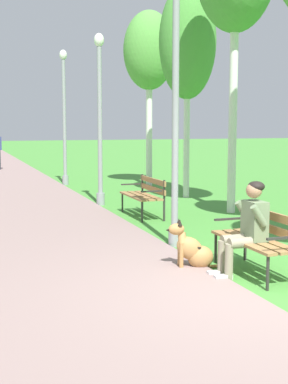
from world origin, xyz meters
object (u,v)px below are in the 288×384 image
object	(u,v)px
park_bench_mid	(145,193)
dog_shepherd	(193,250)
birch_tree_fifth	(149,52)
person_seated_on_near_bench	(247,225)
lamp_post_near	(175,107)
birch_tree_fourth	(188,42)
lamp_post_far	(64,116)
lamp_post_mid	(100,118)
park_bench_near	(260,236)

from	to	relation	value
park_bench_mid	dog_shepherd	bearing A→B (deg)	-100.28
birch_tree_fifth	person_seated_on_near_bench	bearing A→B (deg)	-102.62
lamp_post_near	birch_tree_fourth	bearing A→B (deg)	64.67
park_bench_mid	lamp_post_near	size ratio (longest dim) A/B	0.34
lamp_post_near	birch_tree_fourth	world-z (taller)	birch_tree_fourth
lamp_post_far	birch_tree_fifth	size ratio (longest dim) A/B	0.78
person_seated_on_near_bench	lamp_post_near	bearing A→B (deg)	97.08
lamp_post_far	park_bench_mid	bearing A→B (deg)	-85.89
dog_shepherd	birch_tree_fourth	xyz separation A→B (m)	(2.84, 6.76, 3.86)
lamp_post_near	lamp_post_far	size ratio (longest dim) A/B	1.00
person_seated_on_near_bench	lamp_post_mid	bearing A→B (deg)	92.16
park_bench_near	dog_shepherd	bearing A→B (deg)	145.05
lamp_post_near	person_seated_on_near_bench	bearing A→B (deg)	-82.92
birch_tree_fifth	lamp_post_mid	bearing A→B (deg)	-125.28
lamp_post_far	dog_shepherd	bearing A→B (deg)	-91.58
lamp_post_mid	birch_tree_fifth	size ratio (longest dim) A/B	0.75
person_seated_on_near_bench	park_bench_mid	bearing A→B (deg)	87.08
lamp_post_far	lamp_post_mid	bearing A→B (deg)	-90.28
park_bench_near	birch_tree_fifth	world-z (taller)	birch_tree_fifth
park_bench_mid	lamp_post_far	bearing A→B (deg)	94.11
person_seated_on_near_bench	lamp_post_far	bearing A→B (deg)	91.15
lamp_post_mid	park_bench_mid	bearing A→B (deg)	-75.35
person_seated_on_near_bench	lamp_post_far	world-z (taller)	lamp_post_far
dog_shepherd	park_bench_mid	bearing A→B (deg)	79.72
person_seated_on_near_bench	lamp_post_mid	world-z (taller)	lamp_post_mid
dog_shepherd	lamp_post_mid	distance (m)	6.43
lamp_post_mid	lamp_post_far	bearing A→B (deg)	89.72
park_bench_near	lamp_post_far	world-z (taller)	lamp_post_far
park_bench_mid	lamp_post_far	world-z (taller)	lamp_post_far
person_seated_on_near_bench	birch_tree_fourth	bearing A→B (deg)	72.44
lamp_post_far	person_seated_on_near_bench	bearing A→B (deg)	-88.85
park_bench_near	lamp_post_mid	world-z (taller)	lamp_post_mid
dog_shepherd	lamp_post_mid	world-z (taller)	lamp_post_mid
park_bench_mid	dog_shepherd	xyz separation A→B (m)	(-0.77, -4.25, -0.25)
park_bench_near	dog_shepherd	world-z (taller)	park_bench_near
park_bench_mid	birch_tree_fourth	size ratio (longest dim) A/B	0.26
park_bench_near	person_seated_on_near_bench	distance (m)	0.27
dog_shepherd	lamp_post_near	world-z (taller)	lamp_post_near
person_seated_on_near_bench	dog_shepherd	distance (m)	0.86
lamp_post_far	birch_tree_fifth	world-z (taller)	birch_tree_fifth
lamp_post_mid	birch_tree_fifth	bearing A→B (deg)	54.72
dog_shepherd	birch_tree_fifth	world-z (taller)	birch_tree_fifth
dog_shepherd	birch_tree_fifth	bearing A→B (deg)	73.81
park_bench_near	dog_shepherd	size ratio (longest dim) A/B	1.82
park_bench_near	lamp_post_near	xyz separation A→B (m)	(-0.44, 1.89, 1.74)
park_bench_mid	dog_shepherd	distance (m)	4.32
person_seated_on_near_bench	lamp_post_mid	xyz separation A→B (m)	(-0.25, 6.68, 1.46)
lamp_post_near	birch_tree_fourth	size ratio (longest dim) A/B	0.77
person_seated_on_near_bench	birch_tree_fifth	size ratio (longest dim) A/B	0.23
dog_shepherd	birch_tree_fourth	size ratio (longest dim) A/B	0.15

